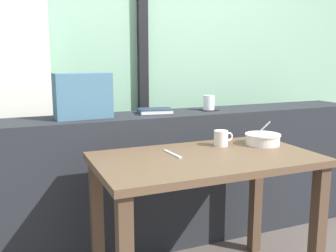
% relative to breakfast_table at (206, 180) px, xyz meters
% --- Properties ---
extents(outdoor_backdrop, '(4.80, 0.08, 2.80)m').
position_rel_breakfast_table_xyz_m(outdoor_backdrop, '(0.06, 1.17, 0.80)').
color(outdoor_backdrop, '#84B293').
rests_on(outdoor_backdrop, ground).
extents(curtain_left_panel, '(0.56, 0.06, 2.50)m').
position_rel_breakfast_table_xyz_m(curtain_left_panel, '(-0.88, 1.07, 0.65)').
color(curtain_left_panel, silver).
rests_on(curtain_left_panel, ground).
extents(window_divider_post, '(0.07, 0.05, 2.60)m').
position_rel_breakfast_table_xyz_m(window_divider_post, '(0.05, 1.10, 0.70)').
color(window_divider_post, black).
rests_on(window_divider_post, ground).
extents(dark_console_ledge, '(2.80, 0.35, 0.86)m').
position_rel_breakfast_table_xyz_m(dark_console_ledge, '(0.06, 0.60, -0.17)').
color(dark_console_ledge, '#23262B').
rests_on(dark_console_ledge, ground).
extents(breakfast_table, '(1.09, 0.62, 0.73)m').
position_rel_breakfast_table_xyz_m(breakfast_table, '(0.00, 0.00, 0.00)').
color(breakfast_table, brown).
rests_on(breakfast_table, ground).
extents(coaster_square, '(0.10, 0.10, 0.00)m').
position_rel_breakfast_table_xyz_m(coaster_square, '(0.35, 0.61, 0.26)').
color(coaster_square, black).
rests_on(coaster_square, dark_console_ledge).
extents(juice_glass, '(0.08, 0.08, 0.09)m').
position_rel_breakfast_table_xyz_m(juice_glass, '(0.35, 0.61, 0.30)').
color(juice_glass, white).
rests_on(juice_glass, coaster_square).
extents(closed_book, '(0.23, 0.18, 0.03)m').
position_rel_breakfast_table_xyz_m(closed_book, '(-0.03, 0.62, 0.27)').
color(closed_book, '#1E2D47').
rests_on(closed_book, dark_console_ledge).
extents(throw_pillow, '(0.33, 0.16, 0.26)m').
position_rel_breakfast_table_xyz_m(throw_pillow, '(-0.48, 0.60, 0.38)').
color(throw_pillow, '#426B84').
rests_on(throw_pillow, dark_console_ledge).
extents(soup_bowl, '(0.19, 0.19, 0.13)m').
position_rel_breakfast_table_xyz_m(soup_bowl, '(0.40, 0.09, 0.16)').
color(soup_bowl, silver).
rests_on(soup_bowl, breakfast_table).
extents(fork_utensil, '(0.03, 0.17, 0.01)m').
position_rel_breakfast_table_xyz_m(fork_utensil, '(-0.14, 0.09, 0.13)').
color(fork_utensil, silver).
rests_on(fork_utensil, breakfast_table).
extents(ceramic_mug, '(0.11, 0.08, 0.08)m').
position_rel_breakfast_table_xyz_m(ceramic_mug, '(0.18, 0.16, 0.17)').
color(ceramic_mug, silver).
rests_on(ceramic_mug, breakfast_table).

